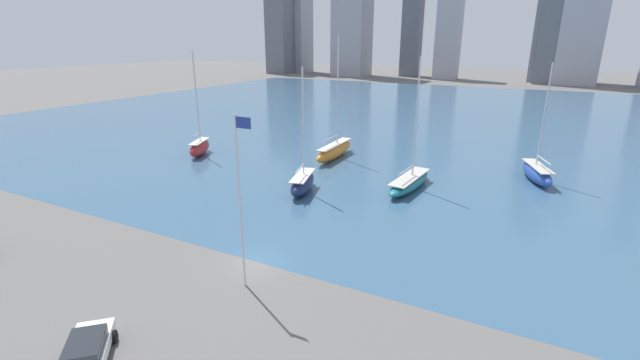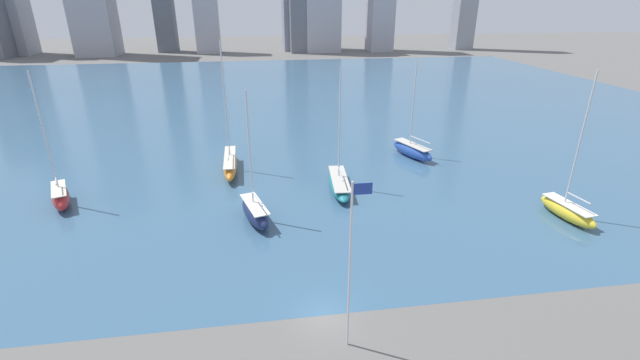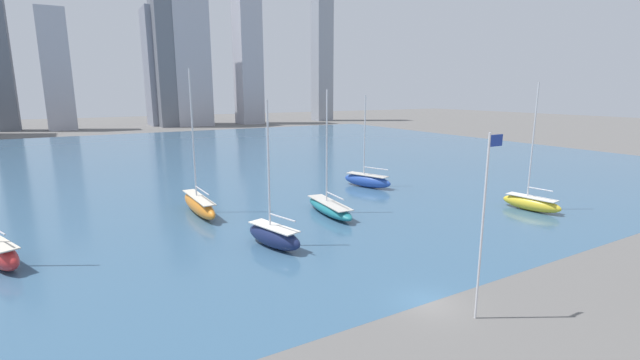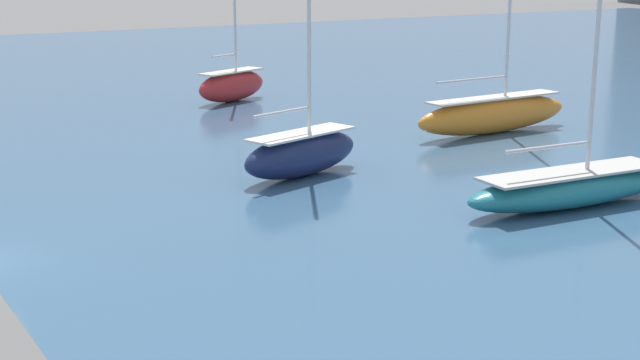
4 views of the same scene
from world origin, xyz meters
The scene contains 10 objects.
ground_plane centered at (0.00, 0.00, 0.00)m, with size 500.00×500.00×0.00m, color #605E5B.
harbor_water centered at (0.00, 70.00, 0.00)m, with size 180.00×140.00×0.00m.
flag_pole centered at (1.17, -2.98, 6.42)m, with size 1.24×0.14×11.86m.
distant_city_skyline centered at (-13.90, 168.20, 29.18)m, with size 200.02×26.36×74.56m.
sailboat_teal centered at (5.35, 21.81, 0.85)m, with size 3.18×10.28×14.43m.
sailboat_orange centered at (-7.87, 29.67, 1.17)m, with size 2.00×11.03×16.73m.
sailboat_red centered at (-26.00, 22.05, 1.22)m, with size 3.99×6.52×14.69m.
sailboat_yellow centered at (27.42, 10.94, 1.03)m, with size 2.83×7.24×15.26m.
sailboat_navy centered at (-4.75, 15.17, 1.13)m, with size 3.75×7.17×13.50m.
sailboat_blue centered at (17.95, 31.48, 1.08)m, with size 4.71×8.27×13.68m.
Camera 3 is at (-20.02, -19.54, 14.20)m, focal length 24.00 mm.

